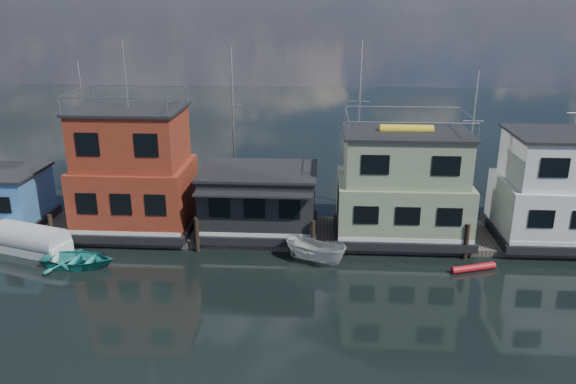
# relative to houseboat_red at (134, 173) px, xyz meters

# --- Properties ---
(ground) EXTENTS (160.00, 160.00, 0.00)m
(ground) POSITION_rel_houseboat_red_xyz_m (8.50, -12.00, -4.10)
(ground) COLOR black
(ground) RESTS_ON ground
(dock) EXTENTS (48.00, 5.00, 0.40)m
(dock) POSITION_rel_houseboat_red_xyz_m (8.50, 0.00, -3.90)
(dock) COLOR #595147
(dock) RESTS_ON ground
(houseboat_red) EXTENTS (7.40, 5.90, 11.86)m
(houseboat_red) POSITION_rel_houseboat_red_xyz_m (0.00, 0.00, 0.00)
(houseboat_red) COLOR black
(houseboat_red) RESTS_ON dock
(houseboat_dark) EXTENTS (7.40, 6.10, 4.06)m
(houseboat_dark) POSITION_rel_houseboat_red_xyz_m (8.00, -0.02, -1.69)
(houseboat_dark) COLOR black
(houseboat_dark) RESTS_ON dock
(houseboat_green) EXTENTS (8.40, 5.90, 7.03)m
(houseboat_green) POSITION_rel_houseboat_red_xyz_m (17.00, 0.00, -0.55)
(houseboat_green) COLOR black
(houseboat_green) RESTS_ON dock
(houseboat_white) EXTENTS (8.40, 5.90, 6.66)m
(houseboat_white) POSITION_rel_houseboat_red_xyz_m (27.00, 0.00, -0.57)
(houseboat_white) COLOR black
(houseboat_white) RESTS_ON dock
(pilings) EXTENTS (42.28, 0.28, 2.20)m
(pilings) POSITION_rel_houseboat_red_xyz_m (8.17, -2.80, -3.00)
(pilings) COLOR #2D2116
(pilings) RESTS_ON ground
(background_masts) EXTENTS (36.40, 0.16, 12.00)m
(background_masts) POSITION_rel_houseboat_red_xyz_m (13.26, 6.00, 1.45)
(background_masts) COLOR silver
(background_masts) RESTS_ON ground
(red_kayak) EXTENTS (2.67, 1.25, 0.39)m
(red_kayak) POSITION_rel_houseboat_red_xyz_m (20.60, -4.40, -3.91)
(red_kayak) COLOR red
(red_kayak) RESTS_ON ground
(tarp_runabout) EXTENTS (5.00, 3.16, 1.90)m
(tarp_runabout) POSITION_rel_houseboat_red_xyz_m (-5.50, -3.43, -3.40)
(tarp_runabout) COLOR white
(tarp_runabout) RESTS_ON ground
(motorboat) EXTENTS (4.16, 3.20, 1.52)m
(motorboat) POSITION_rel_houseboat_red_xyz_m (11.68, -3.95, -3.34)
(motorboat) COLOR silver
(motorboat) RESTS_ON ground
(dinghy_teal) EXTENTS (4.22, 3.07, 0.86)m
(dinghy_teal) POSITION_rel_houseboat_red_xyz_m (-1.89, -5.19, -3.68)
(dinghy_teal) COLOR teal
(dinghy_teal) RESTS_ON ground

